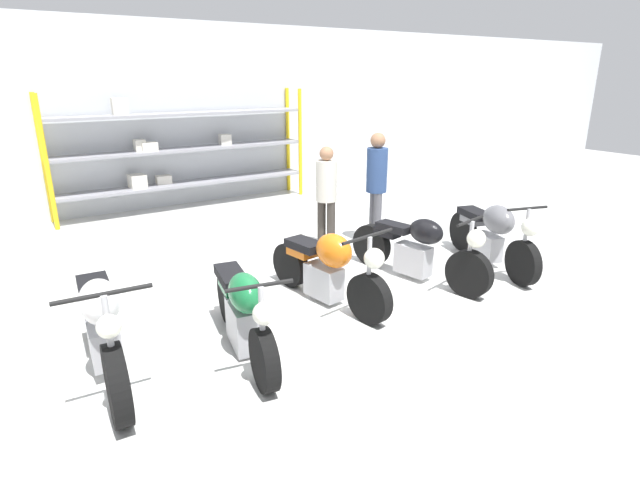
{
  "coord_description": "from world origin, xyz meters",
  "views": [
    {
      "loc": [
        -3.08,
        -4.38,
        2.59
      ],
      "look_at": [
        0.0,
        0.4,
        0.7
      ],
      "focal_mm": 28.0,
      "sensor_mm": 36.0,
      "label": 1
    }
  ],
  "objects_px": {
    "motorcycle_white": "(103,328)",
    "motorcycle_black": "(419,249)",
    "motorcycle_green": "(243,311)",
    "person_near_rack": "(326,190)",
    "shelving_rack": "(181,150)",
    "motorcycle_grey": "(493,233)",
    "person_browsing": "(377,180)",
    "motorcycle_orange": "(328,268)"
  },
  "relations": [
    {
      "from": "motorcycle_green",
      "to": "motorcycle_white",
      "type": "bearing_deg",
      "value": -92.51
    },
    {
      "from": "motorcycle_grey",
      "to": "shelving_rack",
      "type": "bearing_deg",
      "value": -138.88
    },
    {
      "from": "motorcycle_green",
      "to": "person_near_rack",
      "type": "xyz_separation_m",
      "value": [
        2.34,
        2.09,
        0.5
      ]
    },
    {
      "from": "motorcycle_green",
      "to": "person_near_rack",
      "type": "bearing_deg",
      "value": 141.85
    },
    {
      "from": "motorcycle_black",
      "to": "shelving_rack",
      "type": "bearing_deg",
      "value": -178.15
    },
    {
      "from": "motorcycle_orange",
      "to": "motorcycle_black",
      "type": "relative_size",
      "value": 0.92
    },
    {
      "from": "motorcycle_black",
      "to": "person_near_rack",
      "type": "bearing_deg",
      "value": 178.77
    },
    {
      "from": "motorcycle_white",
      "to": "motorcycle_green",
      "type": "bearing_deg",
      "value": 81.14
    },
    {
      "from": "motorcycle_orange",
      "to": "motorcycle_grey",
      "type": "height_order",
      "value": "motorcycle_grey"
    },
    {
      "from": "motorcycle_green",
      "to": "motorcycle_orange",
      "type": "bearing_deg",
      "value": 119.47
    },
    {
      "from": "motorcycle_orange",
      "to": "person_browsing",
      "type": "bearing_deg",
      "value": 118.8
    },
    {
      "from": "motorcycle_green",
      "to": "person_near_rack",
      "type": "relative_size",
      "value": 1.21
    },
    {
      "from": "shelving_rack",
      "to": "motorcycle_white",
      "type": "xyz_separation_m",
      "value": [
        -2.54,
        -5.51,
        -0.7
      ]
    },
    {
      "from": "motorcycle_black",
      "to": "motorcycle_orange",
      "type": "bearing_deg",
      "value": -104.25
    },
    {
      "from": "motorcycle_orange",
      "to": "motorcycle_black",
      "type": "distance_m",
      "value": 1.39
    },
    {
      "from": "shelving_rack",
      "to": "motorcycle_grey",
      "type": "distance_m",
      "value": 6.17
    },
    {
      "from": "motorcycle_grey",
      "to": "person_browsing",
      "type": "distance_m",
      "value": 1.91
    },
    {
      "from": "shelving_rack",
      "to": "motorcycle_green",
      "type": "relative_size",
      "value": 2.63
    },
    {
      "from": "motorcycle_white",
      "to": "motorcycle_black",
      "type": "relative_size",
      "value": 1.01
    },
    {
      "from": "person_near_rack",
      "to": "motorcycle_black",
      "type": "bearing_deg",
      "value": 80.95
    },
    {
      "from": "motorcycle_green",
      "to": "person_browsing",
      "type": "relative_size",
      "value": 1.09
    },
    {
      "from": "motorcycle_grey",
      "to": "person_browsing",
      "type": "height_order",
      "value": "person_browsing"
    },
    {
      "from": "motorcycle_white",
      "to": "person_browsing",
      "type": "bearing_deg",
      "value": 114.0
    },
    {
      "from": "motorcycle_black",
      "to": "person_near_rack",
      "type": "height_order",
      "value": "person_near_rack"
    },
    {
      "from": "shelving_rack",
      "to": "motorcycle_grey",
      "type": "xyz_separation_m",
      "value": [
        2.56,
        -5.57,
        -0.69
      ]
    },
    {
      "from": "shelving_rack",
      "to": "motorcycle_white",
      "type": "relative_size",
      "value": 2.38
    },
    {
      "from": "motorcycle_white",
      "to": "motorcycle_black",
      "type": "bearing_deg",
      "value": 95.63
    },
    {
      "from": "person_browsing",
      "to": "person_near_rack",
      "type": "xyz_separation_m",
      "value": [
        -0.79,
        0.21,
        -0.11
      ]
    },
    {
      "from": "motorcycle_grey",
      "to": "person_near_rack",
      "type": "relative_size",
      "value": 1.24
    },
    {
      "from": "person_browsing",
      "to": "person_near_rack",
      "type": "relative_size",
      "value": 1.11
    },
    {
      "from": "motorcycle_green",
      "to": "motorcycle_grey",
      "type": "height_order",
      "value": "motorcycle_grey"
    },
    {
      "from": "motorcycle_green",
      "to": "motorcycle_grey",
      "type": "relative_size",
      "value": 0.98
    },
    {
      "from": "motorcycle_black",
      "to": "motorcycle_grey",
      "type": "relative_size",
      "value": 1.07
    },
    {
      "from": "motorcycle_orange",
      "to": "person_browsing",
      "type": "distance_m",
      "value": 2.41
    },
    {
      "from": "shelving_rack",
      "to": "person_near_rack",
      "type": "xyz_separation_m",
      "value": [
        1.02,
        -3.7,
        -0.25
      ]
    },
    {
      "from": "motorcycle_green",
      "to": "person_browsing",
      "type": "height_order",
      "value": "person_browsing"
    },
    {
      "from": "motorcycle_green",
      "to": "motorcycle_grey",
      "type": "bearing_deg",
      "value": 103.22
    },
    {
      "from": "shelving_rack",
      "to": "motorcycle_orange",
      "type": "relative_size",
      "value": 2.61
    },
    {
      "from": "motorcycle_orange",
      "to": "motorcycle_grey",
      "type": "distance_m",
      "value": 2.61
    },
    {
      "from": "motorcycle_black",
      "to": "person_near_rack",
      "type": "relative_size",
      "value": 1.32
    },
    {
      "from": "motorcycle_grey",
      "to": "person_near_rack",
      "type": "height_order",
      "value": "person_near_rack"
    },
    {
      "from": "motorcycle_white",
      "to": "person_near_rack",
      "type": "distance_m",
      "value": 4.02
    }
  ]
}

